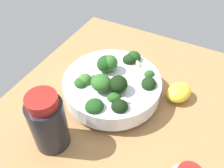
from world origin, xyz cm
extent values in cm
cube|color=#996D42|center=(0.00, 0.00, -1.52)|extent=(57.47, 57.47, 3.04)
cylinder|color=white|center=(5.27, 1.50, 0.68)|extent=(12.50, 12.50, 1.36)
cylinder|color=white|center=(5.27, 1.50, 3.40)|extent=(22.73, 22.73, 4.08)
cylinder|color=silver|center=(5.27, 1.50, 5.04)|extent=(19.58, 19.58, 0.80)
cylinder|color=#589D47|center=(-1.65, -4.03, 4.00)|extent=(1.11, 1.22, 1.68)
ellipsoid|color=#23511C|center=(-1.65, -4.03, 5.45)|extent=(3.67, 3.68, 2.50)
cylinder|color=#2F662B|center=(5.87, 5.35, 5.60)|extent=(2.24, 2.11, 1.58)
ellipsoid|color=#2D6023|center=(5.87, 5.35, 7.47)|extent=(5.60, 5.63, 4.54)
cylinder|color=#3C7A32|center=(8.05, -0.68, 5.59)|extent=(1.81, 1.97, 1.40)
ellipsoid|color=#194216|center=(8.05, -0.68, 7.43)|extent=(5.98, 6.70, 5.63)
cylinder|color=#4A8F3C|center=(7.22, -1.13, 5.91)|extent=(2.13, 2.26, 1.48)
ellipsoid|color=#2D6023|center=(7.22, -1.13, 7.62)|extent=(5.25, 5.48, 4.18)
cylinder|color=#3C7A32|center=(10.42, 4.91, 4.26)|extent=(1.20, 1.41, 1.65)
ellipsoid|color=#386B2B|center=(10.42, 4.91, 5.87)|extent=(4.79, 4.77, 3.57)
cylinder|color=#589D47|center=(-2.85, -0.67, 4.11)|extent=(1.75, 2.03, 1.81)
ellipsoid|color=black|center=(-2.85, -0.67, 5.90)|extent=(4.81, 4.33, 3.97)
cylinder|color=#2F662B|center=(2.45, 3.91, 5.66)|extent=(1.84, 1.70, 1.60)
ellipsoid|color=black|center=(2.45, 3.91, 7.40)|extent=(5.40, 5.76, 3.82)
cylinder|color=#3C7A32|center=(2.26, 3.31, 5.18)|extent=(1.55, 1.61, 1.77)
ellipsoid|color=#2D6023|center=(2.26, 3.31, 6.79)|extent=(4.77, 4.93, 4.04)
cylinder|color=#3C7A32|center=(2.13, 6.44, 4.43)|extent=(1.40, 1.47, 1.29)
ellipsoid|color=#23511C|center=(2.13, 6.44, 5.80)|extent=(4.35, 4.50, 3.16)
cylinder|color=#589D47|center=(10.73, 6.09, 4.36)|extent=(1.69, 1.49, 1.30)
ellipsoid|color=#23511C|center=(10.73, 6.09, 5.75)|extent=(4.39, 4.63, 3.25)
cylinder|color=#589D47|center=(4.49, -6.33, 4.53)|extent=(1.38, 1.47, 1.50)
ellipsoid|color=black|center=(4.49, -6.33, 6.01)|extent=(4.94, 4.77, 3.80)
cylinder|color=#589D47|center=(0.24, 8.18, 4.24)|extent=(1.79, 1.81, 1.71)
ellipsoid|color=black|center=(0.24, 8.18, 5.89)|extent=(4.63, 5.01, 3.67)
cylinder|color=#2F662B|center=(3.94, -7.46, 4.41)|extent=(1.83, 1.83, 1.00)
ellipsoid|color=#194216|center=(3.94, -7.46, 5.99)|extent=(4.49, 4.04, 4.09)
cylinder|color=#2F662B|center=(4.57, 10.53, 4.26)|extent=(1.90, 1.80, 1.36)
ellipsoid|color=#194216|center=(4.57, 10.53, 5.80)|extent=(5.32, 5.07, 3.61)
ellipsoid|color=#DBBC84|center=(8.52, -0.73, 7.08)|extent=(2.03, 1.54, 0.68)
ellipsoid|color=#DBBC84|center=(2.01, -5.79, 6.01)|extent=(1.95, 1.88, 1.29)
ellipsoid|color=#DBBC84|center=(10.28, 2.89, 6.60)|extent=(1.95, 1.94, 1.14)
ellipsoid|color=#DBBC84|center=(-0.36, 6.70, 6.49)|extent=(2.07, 1.64, 1.36)
ellipsoid|color=yellow|center=(-9.08, -5.16, 2.03)|extent=(7.19, 7.98, 4.06)
cylinder|color=black|center=(10.02, 18.40, 5.70)|extent=(6.98, 6.98, 11.39)
cylinder|color=maroon|center=(10.02, 18.40, 12.45)|extent=(5.72, 5.72, 2.11)
camera|label=1|loc=(-13.67, 37.32, 44.26)|focal=39.37mm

